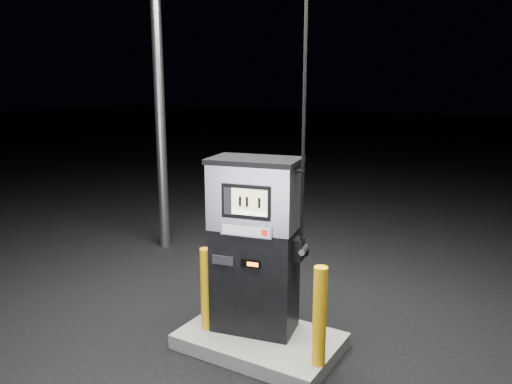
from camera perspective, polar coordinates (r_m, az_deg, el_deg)
The scene contains 5 objects.
ground at distance 5.42m, azimuth 0.45°, elevation -17.34°, with size 80.00×80.00×0.00m, color black.
pump_island at distance 5.38m, azimuth 0.45°, elevation -16.65°, with size 1.60×1.00×0.15m, color slate.
fuel_dispenser at distance 5.10m, azimuth -0.10°, elevation -5.94°, with size 1.04×0.70×3.76m.
bollard_left at distance 5.30m, azimuth -5.70°, elevation -10.97°, with size 0.12×0.12×0.88m, color #FDB10E.
bollard_right at distance 4.67m, azimuth 7.28°, elevation -13.93°, with size 0.13×0.13×0.95m, color #FDB10E.
Camera 1 is at (2.36, -4.06, 2.70)m, focal length 35.00 mm.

